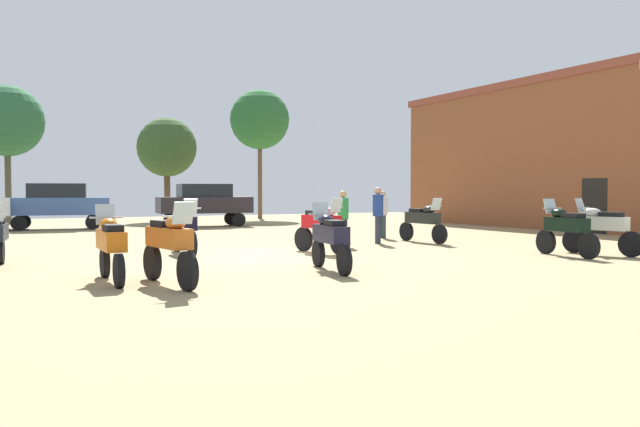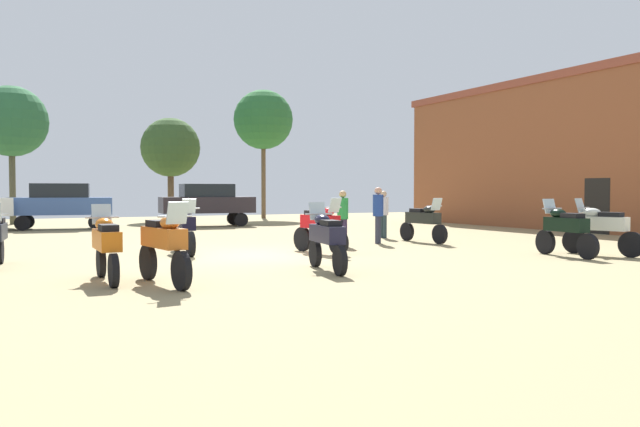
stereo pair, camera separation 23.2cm
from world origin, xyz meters
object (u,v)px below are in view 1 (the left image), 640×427
object	(u,v)px
tree_1	(260,120)
tree_3	(167,148)
motorcycle_2	(423,220)
brick_building	(595,153)
motorcycle_12	(566,228)
motorcycle_10	(169,244)
car_2	(204,202)
motorcycle_6	(322,226)
tree_4	(7,121)
motorcycle_13	(111,244)
person_2	(378,210)
person_1	(343,214)
motorcycle_3	(184,227)
person_3	(383,211)
car_1	(58,203)
motorcycle_9	(330,237)
motorcycle_4	(601,227)

from	to	relation	value
tree_1	tree_3	xyz separation A→B (m)	(-5.76, -0.42, -1.88)
motorcycle_2	brick_building	bearing A→B (deg)	-170.32
motorcycle_2	motorcycle_12	distance (m)	5.35
motorcycle_10	tree_1	xyz separation A→B (m)	(11.77, 25.06, 5.22)
motorcycle_12	car_2	size ratio (longest dim) A/B	0.48
motorcycle_6	tree_4	size ratio (longest dim) A/B	0.31
car_2	tree_3	bearing A→B (deg)	6.02
motorcycle_13	person_2	bearing A→B (deg)	29.39
person_1	tree_3	size ratio (longest dim) A/B	0.29
motorcycle_3	person_3	bearing A→B (deg)	-160.84
car_1	brick_building	bearing A→B (deg)	-106.75
brick_building	tree_3	size ratio (longest dim) A/B	3.52
car_1	tree_3	distance (m)	9.05
motorcycle_9	tree_1	bearing A→B (deg)	79.97
motorcycle_2	person_1	bearing A→B (deg)	-4.44
motorcycle_2	car_1	world-z (taller)	car_1
motorcycle_12	car_2	distance (m)	18.16
person_3	motorcycle_3	bearing A→B (deg)	107.66
motorcycle_3	motorcycle_13	distance (m)	5.21
car_1	person_3	xyz separation A→B (m)	(9.84, -10.85, -0.19)
motorcycle_9	tree_4	xyz separation A→B (m)	(-5.59, 23.47, 4.40)
motorcycle_9	motorcycle_10	bearing A→B (deg)	-163.16
brick_building	tree_1	world-z (taller)	tree_1
motorcycle_13	tree_3	world-z (taller)	tree_3
motorcycle_3	motorcycle_4	size ratio (longest dim) A/B	1.07
motorcycle_10	tree_1	world-z (taller)	tree_1
brick_building	motorcycle_13	distance (m)	23.59
motorcycle_2	motorcycle_12	world-z (taller)	motorcycle_12
brick_building	tree_4	distance (m)	28.00
motorcycle_6	person_3	size ratio (longest dim) A/B	1.28
motorcycle_3	motorcycle_6	distance (m)	3.67
motorcycle_4	motorcycle_6	world-z (taller)	motorcycle_6
motorcycle_10	person_1	size ratio (longest dim) A/B	1.36
person_1	motorcycle_6	bearing A→B (deg)	-67.43
motorcycle_2	person_3	distance (m)	2.23
motorcycle_12	person_2	distance (m)	6.03
car_2	tree_1	xyz separation A→B (m)	(5.62, 7.01, 4.80)
person_2	motorcycle_13	bearing A→B (deg)	-12.82
motorcycle_9	motorcycle_10	distance (m)	3.57
motorcycle_13	person_3	xyz separation A→B (m)	(10.47, 7.03, 0.27)
motorcycle_9	car_1	xyz separation A→B (m)	(-3.77, 18.26, 0.46)
motorcycle_12	motorcycle_4	bearing A→B (deg)	-5.21
motorcycle_10	motorcycle_13	distance (m)	1.24
motorcycle_4	person_1	bearing A→B (deg)	115.49
motorcycle_6	car_2	world-z (taller)	car_2
person_2	tree_1	xyz separation A→B (m)	(3.57, 19.05, 4.91)
motorcycle_10	motorcycle_12	size ratio (longest dim) A/B	1.07
tree_3	motorcycle_3	bearing A→B (deg)	-102.49
motorcycle_4	motorcycle_13	world-z (taller)	motorcycle_4
motorcycle_6	motorcycle_9	xyz separation A→B (m)	(-1.61, -3.50, -0.03)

